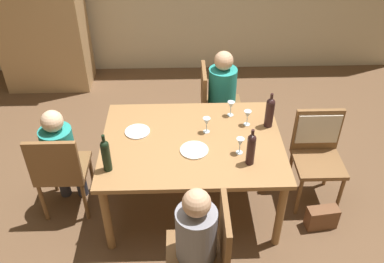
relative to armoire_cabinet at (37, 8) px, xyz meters
name	(u,v)px	position (x,y,z in m)	size (l,w,h in m)	color
ground_plane	(192,201)	(1.89, -2.35, -1.10)	(10.00, 10.00, 0.00)	brown
armoire_cabinet	(37,8)	(0.00, 0.00, 0.00)	(1.18, 0.62, 2.18)	tan
dining_table	(192,148)	(1.89, -2.35, -0.42)	(1.58, 1.19, 0.75)	olive
chair_far_right	(214,101)	(2.16, -1.37, -0.56)	(0.44, 0.44, 0.92)	brown
chair_near	(208,248)	(1.98, -3.32, -0.56)	(0.44, 0.44, 0.92)	brown
chair_left_end	(60,169)	(0.72, -2.43, -0.56)	(0.44, 0.44, 0.92)	brown
chair_right_end	(317,143)	(3.06, -2.22, -0.50)	(0.44, 0.46, 0.92)	brown
person_woman_host	(225,92)	(2.27, -1.37, -0.45)	(0.35, 0.30, 1.12)	#33333D
person_man_bearded	(193,239)	(1.87, -3.32, -0.46)	(0.34, 0.29, 1.10)	#33333D
person_man_guest	(61,152)	(0.72, -2.32, -0.47)	(0.28, 0.33, 1.08)	#33333D
wine_bottle_tall_green	(251,148)	(2.35, -2.65, -0.19)	(0.07, 0.07, 0.34)	black
wine_bottle_dark_red	(106,155)	(1.21, -2.70, -0.19)	(0.07, 0.07, 0.34)	black
wine_bottle_short_olive	(270,112)	(2.60, -2.14, -0.19)	(0.08, 0.08, 0.34)	black
wine_glass_near_left	(207,122)	(2.03, -2.22, -0.24)	(0.07, 0.07, 0.15)	silver
wine_glass_centre	(248,115)	(2.40, -2.12, -0.24)	(0.07, 0.07, 0.15)	silver
wine_glass_near_right	(231,106)	(2.27, -1.96, -0.24)	(0.07, 0.07, 0.15)	silver
wine_glass_far	(240,143)	(2.29, -2.52, -0.24)	(0.07, 0.07, 0.15)	silver
dinner_plate_host	(194,150)	(1.91, -2.48, -0.34)	(0.24, 0.24, 0.01)	silver
dinner_plate_guest_left	(137,132)	(1.40, -2.21, -0.34)	(0.22, 0.22, 0.01)	white
handbag	(322,218)	(3.06, -2.70, -0.99)	(0.28, 0.12, 0.22)	brown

